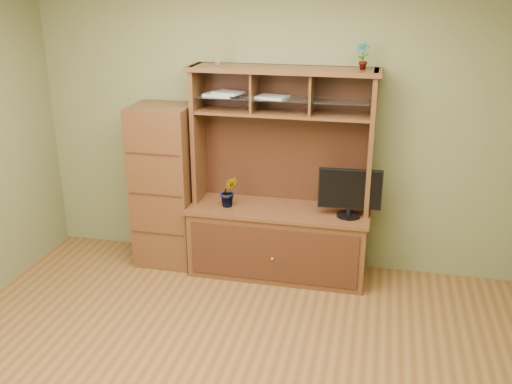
% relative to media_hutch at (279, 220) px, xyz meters
% --- Properties ---
extents(room, '(4.54, 4.04, 2.74)m').
position_rel_media_hutch_xyz_m(room, '(-0.12, -1.73, 0.83)').
color(room, brown).
rests_on(room, ground).
extents(media_hutch, '(1.66, 0.61, 1.90)m').
position_rel_media_hutch_xyz_m(media_hutch, '(0.00, 0.00, 0.00)').
color(media_hutch, '#482414').
rests_on(media_hutch, room).
extents(monitor, '(0.54, 0.21, 0.43)m').
position_rel_media_hutch_xyz_m(monitor, '(0.63, -0.08, 0.36)').
color(monitor, black).
rests_on(monitor, media_hutch).
extents(orchid_plant, '(0.19, 0.16, 0.29)m').
position_rel_media_hutch_xyz_m(orchid_plant, '(-0.45, -0.08, 0.27)').
color(orchid_plant, '#2F581E').
rests_on(orchid_plant, media_hutch).
extents(top_plant, '(0.14, 0.12, 0.23)m').
position_rel_media_hutch_xyz_m(top_plant, '(0.66, 0.08, 1.49)').
color(top_plant, '#3A6924').
rests_on(top_plant, media_hutch).
extents(reed_diffuser, '(0.06, 0.06, 0.28)m').
position_rel_media_hutch_xyz_m(reed_diffuser, '(-0.58, 0.08, 1.49)').
color(reed_diffuser, silver).
rests_on(reed_diffuser, media_hutch).
extents(magazines, '(0.76, 0.26, 0.04)m').
position_rel_media_hutch_xyz_m(magazines, '(-0.38, 0.08, 1.13)').
color(magazines, '#B1B1B6').
rests_on(magazines, media_hutch).
extents(side_cabinet, '(0.55, 0.50, 1.54)m').
position_rel_media_hutch_xyz_m(side_cabinet, '(-1.10, 0.00, 0.25)').
color(side_cabinet, '#482414').
rests_on(side_cabinet, room).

